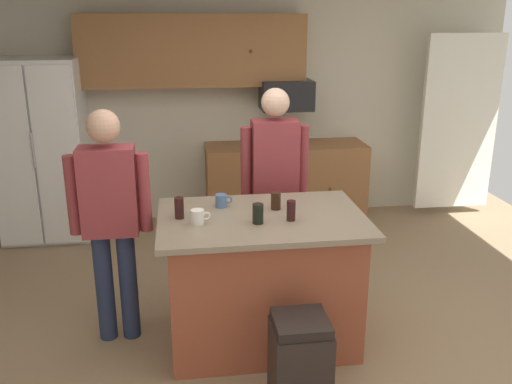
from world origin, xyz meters
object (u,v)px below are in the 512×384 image
glass_short_whisky (179,208)px  tumbler_amber (258,214)px  person_elder_center (110,212)px  refrigerator (43,150)px  microwave_over_range (286,95)px  person_guest_right (275,176)px  glass_pilsner (276,201)px  trash_bin (300,364)px  mug_blue_stoneware (221,201)px  mug_ceramic_white (198,217)px  kitchen_island (262,279)px  glass_stout_tall (291,211)px

glass_short_whisky → tumbler_amber: glass_short_whisky is taller
person_elder_center → glass_short_whisky: bearing=-6.4°
refrigerator → microwave_over_range: size_ratio=3.36×
person_guest_right → glass_pilsner: person_guest_right is taller
glass_short_whisky → trash_bin: glass_short_whisky is taller
person_elder_center → mug_blue_stoneware: size_ratio=13.65×
microwave_over_range → person_elder_center: size_ratio=0.33×
mug_blue_stoneware → glass_short_whisky: bearing=-147.8°
mug_blue_stoneware → microwave_over_range: bearing=68.0°
person_guest_right → mug_ceramic_white: bearing=-21.0°
refrigerator → kitchen_island: (1.96, -2.33, -0.45)m
refrigerator → tumbler_amber: size_ratio=13.88×
person_elder_center → mug_ceramic_white: (0.60, -0.27, 0.03)m
kitchen_island → glass_stout_tall: glass_stout_tall is taller
person_elder_center → tumbler_amber: 1.04m
person_guest_right → glass_short_whisky: size_ratio=11.65×
glass_pilsner → trash_bin: (-0.00, -0.90, -0.73)m
kitchen_island → glass_pilsner: glass_pilsner is taller
glass_pilsner → glass_stout_tall: bearing=-75.1°
glass_short_whisky → trash_bin: size_ratio=0.25×
mug_blue_stoneware → trash_bin: bearing=-69.3°
microwave_over_range → tumbler_amber: size_ratio=4.13×
microwave_over_range → mug_blue_stoneware: 2.43m
trash_bin → kitchen_island: bearing=98.6°
glass_pilsner → glass_stout_tall: (0.06, -0.24, 0.01)m
kitchen_island → person_elder_center: person_elder_center is taller
person_elder_center → glass_stout_tall: (1.23, -0.29, 0.05)m
mug_ceramic_white → tumbler_amber: tumbler_amber is taller
refrigerator → trash_bin: bearing=-56.2°
microwave_over_range → glass_stout_tall: 2.63m
microwave_over_range → mug_blue_stoneware: (-0.90, -2.22, -0.43)m
mug_blue_stoneware → glass_stout_tall: 0.56m
person_guest_right → person_elder_center: size_ratio=1.02×
refrigerator → glass_pilsner: bearing=-46.6°
glass_stout_tall → tumbler_amber: size_ratio=1.03×
microwave_over_range → glass_pilsner: (-0.52, -2.32, -0.42)m
refrigerator → person_guest_right: 2.67m
person_guest_right → glass_short_whisky: (-0.79, -0.78, 0.03)m
glass_pilsner → mug_ceramic_white: 0.61m
glass_pilsner → glass_stout_tall: size_ratio=0.90×
microwave_over_range → glass_stout_tall: (-0.45, -2.56, -0.41)m
glass_short_whisky → mug_ceramic_white: 0.18m
refrigerator → mug_ceramic_white: 2.86m
glass_stout_tall → glass_pilsner: bearing=104.9°
tumbler_amber → glass_stout_tall: bearing=5.4°
mug_blue_stoneware → glass_pilsner: glass_pilsner is taller
mug_blue_stoneware → trash_bin: (0.38, -1.00, -0.72)m
trash_bin → refrigerator: bearing=123.8°
person_guest_right → person_elder_center: 1.43m
refrigerator → glass_stout_tall: bearing=-48.7°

